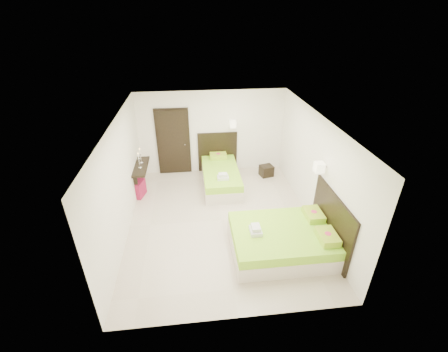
{
  "coord_description": "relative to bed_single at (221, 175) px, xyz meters",
  "views": [
    {
      "loc": [
        -0.62,
        -6.01,
        4.63
      ],
      "look_at": [
        0.1,
        0.3,
        1.1
      ],
      "focal_mm": 24.0,
      "sensor_mm": 36.0,
      "label": 1
    }
  ],
  "objects": [
    {
      "name": "console_shelf",
      "position": [
        -2.25,
        -0.19,
        0.51
      ],
      "size": [
        0.35,
        1.2,
        0.78
      ],
      "color": "black",
      "rests_on": "ground"
    },
    {
      "name": "floor",
      "position": [
        -0.17,
        -1.79,
        -0.31
      ],
      "size": [
        5.5,
        5.5,
        0.0
      ],
      "primitive_type": "plane",
      "color": "beige",
      "rests_on": "ground"
    },
    {
      "name": "bed_single",
      "position": [
        0.0,
        0.0,
        0.0
      ],
      "size": [
        1.25,
        2.08,
        1.71
      ],
      "color": "beige",
      "rests_on": "ground"
    },
    {
      "name": "ottoman",
      "position": [
        -2.46,
        -0.37,
        -0.08
      ],
      "size": [
        0.57,
        0.57,
        0.46
      ],
      "primitive_type": "cube",
      "rotation": [
        0.0,
        0.0,
        -0.28
      ],
      "color": "maroon",
      "rests_on": "ground"
    },
    {
      "name": "nightstand",
      "position": [
        1.49,
        0.36,
        -0.14
      ],
      "size": [
        0.46,
        0.42,
        0.34
      ],
      "primitive_type": "cube",
      "rotation": [
        0.0,
        0.0,
        0.25
      ],
      "color": "black",
      "rests_on": "ground"
    },
    {
      "name": "door",
      "position": [
        -1.37,
        0.91,
        0.74
      ],
      "size": [
        1.02,
        0.15,
        2.14
      ],
      "color": "black",
      "rests_on": "ground"
    },
    {
      "name": "bed_double",
      "position": [
        1.09,
        -3.01,
        0.01
      ],
      "size": [
        2.14,
        1.82,
        1.77
      ],
      "color": "beige",
      "rests_on": "ground"
    }
  ]
}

